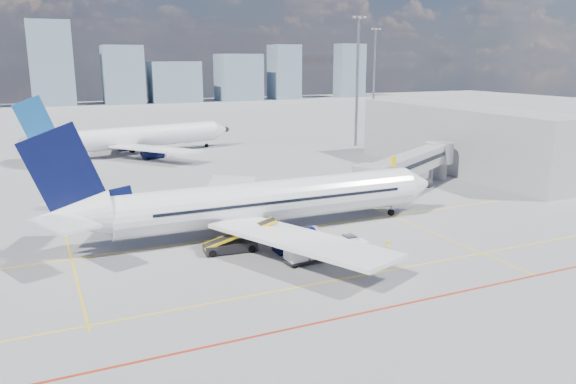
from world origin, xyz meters
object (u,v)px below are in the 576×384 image
cargo_dolly (305,251)px  ramp_worker (388,249)px  baggage_tug (352,245)px  main_aircraft (257,203)px  belt_loader (232,244)px  second_aircraft (133,138)px

cargo_dolly → ramp_worker: 7.43m
baggage_tug → main_aircraft: bearing=123.8°
baggage_tug → cargo_dolly: size_ratio=0.66×
main_aircraft → belt_loader: main_aircraft is taller
main_aircraft → ramp_worker: (7.81, -11.56, -2.39)m
baggage_tug → belt_loader: 10.97m
main_aircraft → cargo_dolly: bearing=-85.7°
main_aircraft → second_aircraft: bearing=93.2°
baggage_tug → cargo_dolly: 5.03m
baggage_tug → belt_loader: belt_loader is taller
second_aircraft → baggage_tug: size_ratio=15.86×
second_aircraft → cargo_dolly: bearing=-99.4°
ramp_worker → belt_loader: bearing=64.4°
cargo_dolly → ramp_worker: (7.14, -2.06, -0.28)m
cargo_dolly → ramp_worker: bearing=-21.8°
belt_loader → ramp_worker: belt_loader is taller
second_aircraft → ramp_worker: (10.62, -65.91, -2.39)m
second_aircraft → belt_loader: 58.61m
ramp_worker → main_aircraft: bearing=40.2°
second_aircraft → cargo_dolly: 63.97m
cargo_dolly → baggage_tug: bearing=-1.2°
main_aircraft → baggage_tug: bearing=-57.8°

